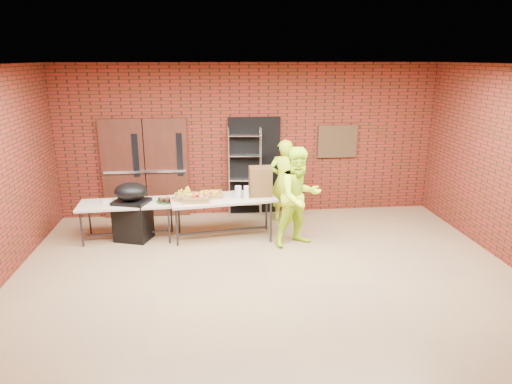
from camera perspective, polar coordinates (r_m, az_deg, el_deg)
room at (r=6.33m, az=2.01°, el=0.94°), size 8.08×7.08×3.28m
double_doors at (r=9.84m, az=-13.65°, el=2.86°), size 1.78×0.12×2.10m
dark_doorway at (r=9.81m, az=-0.21°, el=3.27°), size 1.10×0.06×2.10m
bronze_plaque at (r=10.04m, az=10.13°, el=6.23°), size 0.85×0.04×0.70m
wire_rack at (r=9.68m, az=-1.41°, el=2.47°), size 0.72×0.31×1.90m
table_left at (r=8.77m, az=-15.83°, el=-1.68°), size 1.78×0.82×0.72m
table_right at (r=8.51m, az=-4.11°, el=-1.13°), size 2.01×1.05×0.79m
basket_bananas at (r=8.44m, az=-8.79°, el=-0.58°), size 0.41×0.32×0.13m
basket_oranges at (r=8.53m, az=-5.57°, el=-0.29°), size 0.40×0.31×0.12m
basket_apples at (r=8.32m, az=-7.53°, el=-0.71°), size 0.48×0.37×0.15m
muffin_tray at (r=8.63m, az=-11.13°, el=-0.91°), size 0.38×0.38×0.09m
napkin_box at (r=8.82m, az=-17.99°, el=-1.14°), size 0.18×0.12×0.06m
coffee_dispenser at (r=8.55m, az=0.56°, el=1.35°), size 0.41×0.37×0.54m
cup_stack_front at (r=8.40m, az=-2.12°, el=-0.02°), size 0.08×0.08×0.24m
cup_stack_mid at (r=8.32m, az=-1.22°, el=-0.11°), size 0.09×0.09×0.26m
cup_stack_back at (r=8.49m, az=-2.40°, el=0.07°), size 0.07×0.07×0.21m
covered_grill at (r=8.76m, az=-15.20°, el=-2.36°), size 0.73×0.67×1.10m
volunteer_woman at (r=9.38m, az=3.55°, el=1.42°), size 0.68×0.51×1.72m
volunteer_man at (r=8.16m, az=5.41°, el=-0.62°), size 1.06×0.95×1.81m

